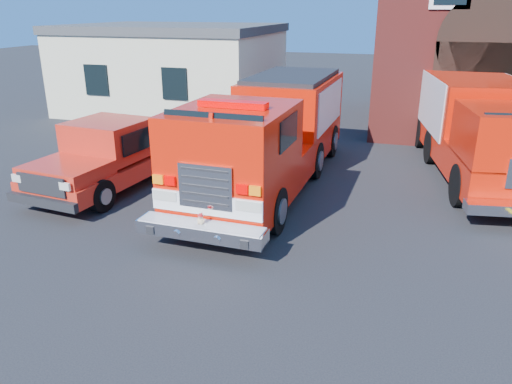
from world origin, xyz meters
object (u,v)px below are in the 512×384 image
(pickup_truck, at_px, (117,154))
(side_building, at_px, (174,67))
(fire_engine, at_px, (271,134))
(secondary_truck, at_px, (480,125))

(pickup_truck, bearing_deg, side_building, 107.71)
(fire_engine, bearing_deg, secondary_truck, 26.76)
(side_building, xyz_separation_m, fire_engine, (8.14, -10.04, -0.60))
(pickup_truck, bearing_deg, secondary_truck, 22.84)
(side_building, bearing_deg, fire_engine, -50.96)
(side_building, bearing_deg, secondary_truck, -25.95)
(side_building, relative_size, pickup_truck, 1.58)
(fire_engine, bearing_deg, pickup_truck, -162.90)
(side_building, height_order, secondary_truck, side_building)
(pickup_truck, bearing_deg, fire_engine, 17.10)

